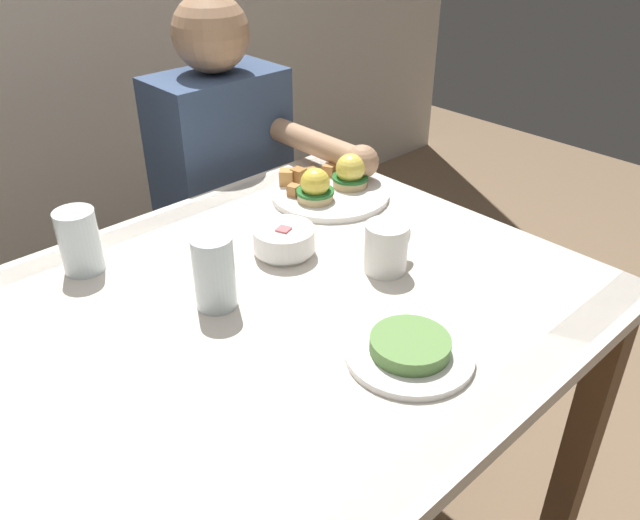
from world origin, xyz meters
name	(u,v)px	position (x,y,z in m)	size (l,w,h in m)	color
dining_table	(251,364)	(0.00, 0.00, 0.63)	(1.20, 0.90, 0.74)	silver
eggs_benedict_plate	(330,187)	(0.42, 0.24, 0.77)	(0.27, 0.27, 0.09)	white
fruit_bowl	(284,240)	(0.18, 0.11, 0.77)	(0.12, 0.12, 0.06)	white
coffee_mug	(387,246)	(0.28, -0.06, 0.79)	(0.11, 0.08, 0.09)	white
water_glass_far	(215,276)	(-0.02, 0.06, 0.80)	(0.07, 0.07, 0.13)	silver
water_glass_extra	(80,245)	(-0.13, 0.32, 0.79)	(0.07, 0.07, 0.12)	silver
side_plate	(410,350)	(0.12, -0.26, 0.75)	(0.20, 0.20, 0.04)	white
diner_person	(231,186)	(0.40, 0.60, 0.65)	(0.34, 0.54, 1.14)	#33333D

